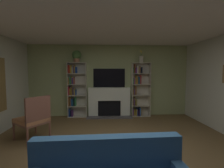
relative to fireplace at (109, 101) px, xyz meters
The scene contains 10 objects.
ground_plane 3.10m from the fireplace, 90.00° to the right, with size 7.58×7.58×0.00m, color brown.
wall_back_accent 0.75m from the fireplace, 90.00° to the left, with size 5.82×0.06×2.55m, color #9DAC75.
ceiling 3.68m from the fireplace, 90.00° to the right, with size 5.82×6.43×0.06m, color white.
fireplace is the anchor object (origin of this frame).
tv 0.84m from the fireplace, 90.00° to the left, with size 1.13×0.06×0.67m, color black.
bookshelf_left 1.28m from the fireplace, behind, with size 0.66×0.26×1.92m.
bookshelf_right 1.14m from the fireplace, ahead, with size 0.66×0.28×1.92m.
potted_plant 1.97m from the fireplace, behind, with size 0.32×0.32×0.41m.
vase_with_flowers 1.89m from the fireplace, ahead, with size 0.14×0.14×0.43m.
armchair 2.69m from the fireplace, 132.76° to the right, with size 0.87×0.86×1.04m.
Camera 1 is at (-0.22, -2.70, 1.59)m, focal length 26.06 mm.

